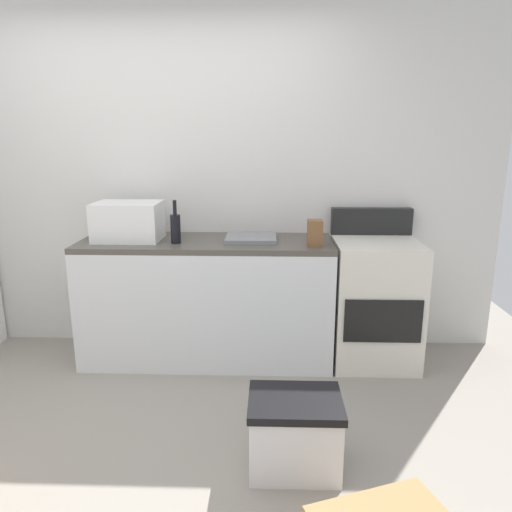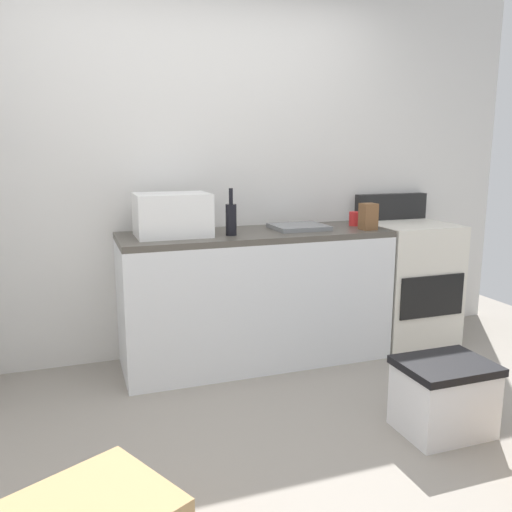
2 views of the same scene
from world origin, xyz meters
TOP-DOWN VIEW (x-y plane):
  - ground_plane at (0.00, 0.00)m, footprint 6.00×6.00m
  - wall_back at (0.00, 1.55)m, footprint 5.00×0.10m
  - kitchen_counter at (0.30, 1.20)m, footprint 1.80×0.60m
  - stove_oven at (1.52, 1.21)m, footprint 0.60×0.61m
  - microwave at (-0.25, 1.20)m, footprint 0.46×0.34m
  - sink_basin at (0.62, 1.22)m, footprint 0.36×0.32m
  - wine_bottle at (0.10, 1.10)m, footprint 0.07×0.07m
  - coffee_mug at (1.07, 1.24)m, footprint 0.08×0.08m
  - knife_block at (1.06, 1.03)m, footprint 0.10×0.10m
  - storage_bin at (0.89, -0.04)m, footprint 0.46×0.36m

SIDE VIEW (x-z plane):
  - ground_plane at x=0.00m, z-range 0.00..0.00m
  - storage_bin at x=0.89m, z-range 0.00..0.38m
  - kitchen_counter at x=0.30m, z-range 0.00..0.90m
  - stove_oven at x=1.52m, z-range -0.08..1.02m
  - sink_basin at x=0.62m, z-range 0.90..0.93m
  - coffee_mug at x=1.07m, z-range 0.90..1.00m
  - knife_block at x=1.06m, z-range 0.90..1.08m
  - wine_bottle at x=0.10m, z-range 0.86..1.16m
  - microwave at x=-0.25m, z-range 0.90..1.17m
  - wall_back at x=0.00m, z-range 0.00..2.60m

